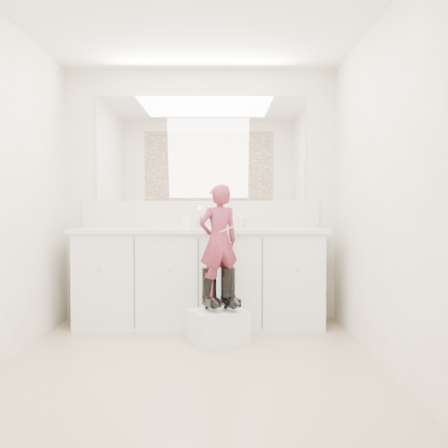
{
  "coord_description": "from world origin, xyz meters",
  "views": [
    {
      "loc": [
        0.21,
        -3.31,
        1.09
      ],
      "look_at": [
        0.22,
        0.76,
        0.94
      ],
      "focal_mm": 40.0,
      "sensor_mm": 36.0,
      "label": 1
    }
  ],
  "objects": [
    {
      "name": "soap_bottle",
      "position": [
        -0.12,
        1.25,
        0.97
      ],
      "size": [
        0.09,
        0.09,
        0.17
      ],
      "primitive_type": "imported",
      "rotation": [
        0.0,
        0.0,
        -0.18
      ],
      "color": "white",
      "rests_on": "countertop"
    },
    {
      "name": "boot_left",
      "position": [
        0.1,
        0.64,
        0.43
      ],
      "size": [
        0.21,
        0.26,
        0.34
      ],
      "primitive_type": null,
      "rotation": [
        0.0,
        0.0,
        0.42
      ],
      "color": "black",
      "rests_on": "step_stool"
    },
    {
      "name": "ceiling",
      "position": [
        0.0,
        0.0,
        2.4
      ],
      "size": [
        3.0,
        3.0,
        0.0
      ],
      "primitive_type": "plane",
      "rotation": [
        3.14,
        0.0,
        0.0
      ],
      "color": "white",
      "rests_on": "wall_back"
    },
    {
      "name": "wall_back",
      "position": [
        0.0,
        1.5,
        1.2
      ],
      "size": [
        2.6,
        0.0,
        2.6
      ],
      "primitive_type": "plane",
      "rotation": [
        1.57,
        0.0,
        0.0
      ],
      "color": "beige",
      "rests_on": "floor"
    },
    {
      "name": "step_stool",
      "position": [
        0.18,
        0.62,
        0.13
      ],
      "size": [
        0.51,
        0.48,
        0.26
      ],
      "primitive_type": "cube",
      "rotation": [
        0.0,
        0.0,
        0.42
      ],
      "color": "silver",
      "rests_on": "floor"
    },
    {
      "name": "wall_front",
      "position": [
        0.0,
        -1.5,
        1.2
      ],
      "size": [
        2.6,
        0.0,
        2.6
      ],
      "primitive_type": "plane",
      "rotation": [
        -1.57,
        0.0,
        0.0
      ],
      "color": "beige",
      "rests_on": "floor"
    },
    {
      "name": "toddler",
      "position": [
        0.18,
        0.64,
        0.81
      ],
      "size": [
        0.39,
        0.33,
        0.9
      ],
      "primitive_type": "imported",
      "rotation": [
        0.0,
        0.0,
        3.56
      ],
      "color": "#AF3560",
      "rests_on": "step_stool"
    },
    {
      "name": "wall_right",
      "position": [
        1.3,
        0.0,
        1.2
      ],
      "size": [
        0.0,
        3.0,
        3.0
      ],
      "primitive_type": "plane",
      "rotation": [
        1.57,
        0.0,
        -1.57
      ],
      "color": "beige",
      "rests_on": "floor"
    },
    {
      "name": "cup",
      "position": [
        0.39,
        1.26,
        0.94
      ],
      "size": [
        0.13,
        0.13,
        0.11
      ],
      "primitive_type": "imported",
      "rotation": [
        0.0,
        0.0,
        0.2
      ],
      "color": "beige",
      "rests_on": "countertop"
    },
    {
      "name": "floor",
      "position": [
        0.0,
        0.0,
        0.0
      ],
      "size": [
        3.0,
        3.0,
        0.0
      ],
      "primitive_type": "plane",
      "color": "#957C61",
      "rests_on": "ground"
    },
    {
      "name": "boot_right",
      "position": [
        0.25,
        0.64,
        0.43
      ],
      "size": [
        0.21,
        0.26,
        0.34
      ],
      "primitive_type": null,
      "rotation": [
        0.0,
        0.0,
        0.42
      ],
      "color": "black",
      "rests_on": "step_stool"
    },
    {
      "name": "vanity_cabinet",
      "position": [
        0.0,
        1.23,
        0.42
      ],
      "size": [
        2.2,
        0.55,
        0.85
      ],
      "primitive_type": "cube",
      "color": "silver",
      "rests_on": "floor"
    },
    {
      "name": "dot_panel",
      "position": [
        0.0,
        -1.49,
        1.65
      ],
      "size": [
        2.0,
        0.01,
        1.2
      ],
      "primitive_type": "cube",
      "color": "#472819",
      "rests_on": "wall_front"
    },
    {
      "name": "countertop",
      "position": [
        0.0,
        1.21,
        0.87
      ],
      "size": [
        2.28,
        0.58,
        0.04
      ],
      "primitive_type": "cube",
      "color": "beige",
      "rests_on": "vanity_cabinet"
    },
    {
      "name": "backsplash",
      "position": [
        0.0,
        1.49,
        1.02
      ],
      "size": [
        2.28,
        0.03,
        0.25
      ],
      "primitive_type": "cube",
      "color": "beige",
      "rests_on": "countertop"
    },
    {
      "name": "toothbrush",
      "position": [
        0.25,
        0.56,
        0.91
      ],
      "size": [
        0.13,
        0.07,
        0.06
      ],
      "primitive_type": "cylinder",
      "rotation": [
        0.0,
        1.22,
        0.42
      ],
      "color": "#E55991",
      "rests_on": "toddler"
    },
    {
      "name": "mirror",
      "position": [
        0.0,
        1.49,
        1.64
      ],
      "size": [
        2.0,
        0.02,
        1.0
      ],
      "primitive_type": "cube",
      "color": "white",
      "rests_on": "wall_back"
    },
    {
      "name": "faucet",
      "position": [
        0.0,
        1.38,
        0.94
      ],
      "size": [
        0.08,
        0.08,
        0.1
      ],
      "primitive_type": "cylinder",
      "color": "silver",
      "rests_on": "countertop"
    }
  ]
}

